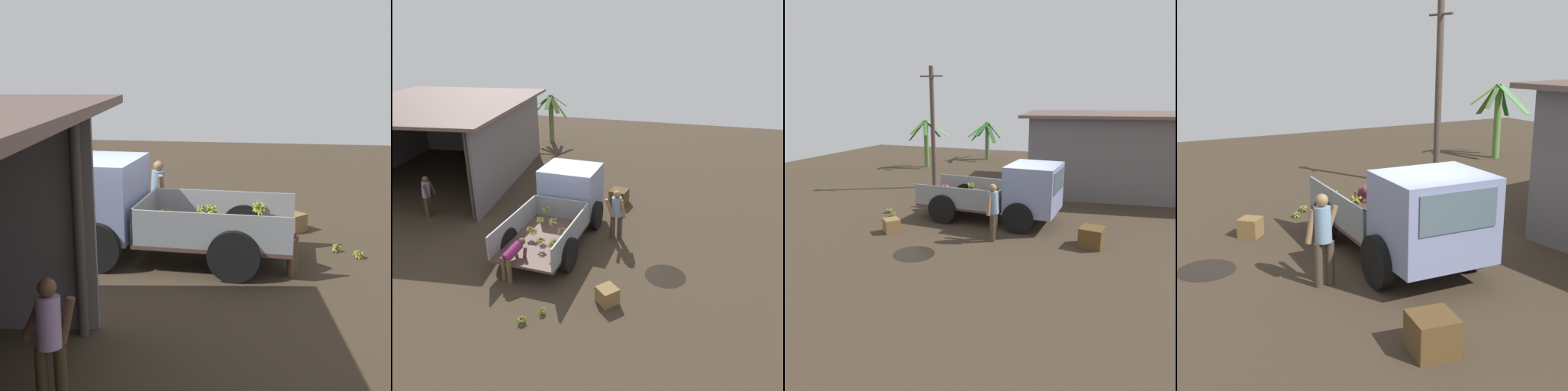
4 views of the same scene
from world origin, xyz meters
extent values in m
plane|color=#3B2F22|center=(0.00, 0.00, 0.00)|extent=(36.00, 36.00, 0.00)
cylinder|color=black|center=(-2.03, -3.72, 0.00)|extent=(1.15, 1.15, 0.01)
cube|color=#4F352F|center=(-1.96, 0.01, 0.54)|extent=(3.17, 2.08, 0.08)
cube|color=gray|center=(-1.92, 0.97, 0.93)|extent=(3.09, 0.18, 0.71)
cube|color=gray|center=(-1.99, -0.94, 0.93)|extent=(3.09, 0.18, 0.71)
cube|color=gray|center=(-0.44, -0.05, 0.93)|extent=(0.13, 1.96, 0.71)
cube|color=#7A84AD|center=(0.51, -0.09, 1.29)|extent=(1.69, 1.98, 1.59)
cube|color=#4C606B|center=(1.33, -0.12, 1.61)|extent=(0.09, 1.53, 0.70)
cylinder|color=black|center=(0.31, 0.93, 0.50)|extent=(1.00, 0.26, 1.00)
cylinder|color=black|center=(0.23, -1.09, 0.50)|extent=(1.00, 0.26, 1.00)
cylinder|color=black|center=(-2.38, 1.04, 0.50)|extent=(1.00, 0.26, 1.00)
cylinder|color=black|center=(-2.46, -0.98, 0.50)|extent=(1.00, 0.26, 1.00)
sphere|color=brown|center=(-2.82, -0.58, 0.99)|extent=(0.06, 0.06, 0.06)
cylinder|color=olive|center=(-2.80, -0.53, 0.95)|extent=(0.15, 0.08, 0.11)
cylinder|color=olive|center=(-2.87, -0.54, 0.96)|extent=(0.13, 0.14, 0.08)
cylinder|color=#A1AF41|center=(-2.87, -0.60, 0.94)|extent=(0.07, 0.15, 0.12)
cylinder|color=olive|center=(-2.84, -0.64, 0.95)|extent=(0.15, 0.09, 0.10)
cylinder|color=olive|center=(-2.78, -0.63, 0.96)|extent=(0.14, 0.12, 0.09)
cylinder|color=olive|center=(-2.77, -0.57, 0.93)|extent=(0.07, 0.14, 0.13)
sphere|color=#4C4531|center=(-2.02, 0.41, 0.92)|extent=(0.07, 0.07, 0.07)
cylinder|color=#9FA723|center=(-2.03, 0.35, 0.86)|extent=(0.17, 0.09, 0.14)
cylinder|color=olive|center=(-1.99, 0.34, 0.88)|extent=(0.18, 0.11, 0.11)
cylinder|color=olive|center=(-1.95, 0.37, 0.88)|extent=(0.13, 0.17, 0.10)
cylinder|color=#A0B13D|center=(-1.97, 0.42, 0.85)|extent=(0.07, 0.14, 0.17)
cylinder|color=olive|center=(-1.99, 0.48, 0.87)|extent=(0.18, 0.09, 0.12)
cylinder|color=olive|center=(-2.03, 0.48, 0.87)|extent=(0.18, 0.08, 0.12)
cylinder|color=#ABB243|center=(-2.07, 0.43, 0.85)|extent=(0.09, 0.16, 0.15)
cylinder|color=olive|center=(-2.09, 0.39, 0.88)|extent=(0.08, 0.18, 0.11)
sphere|color=#413A2A|center=(-2.53, -0.15, 0.93)|extent=(0.07, 0.07, 0.07)
cylinder|color=olive|center=(-2.48, -0.13, 0.85)|extent=(0.08, 0.16, 0.18)
cylinder|color=olive|center=(-2.51, -0.07, 0.87)|extent=(0.19, 0.09, 0.12)
cylinder|color=#91A03B|center=(-2.58, -0.09, 0.87)|extent=(0.17, 0.15, 0.13)
cylinder|color=#9BAA30|center=(-2.59, -0.17, 0.86)|extent=(0.08, 0.17, 0.16)
cylinder|color=#9EAF3A|center=(-2.56, -0.23, 0.88)|extent=(0.20, 0.10, 0.10)
cylinder|color=olive|center=(-2.47, -0.20, 0.87)|extent=(0.16, 0.17, 0.12)
sphere|color=brown|center=(-1.85, 0.13, 1.21)|extent=(0.08, 0.08, 0.08)
cylinder|color=olive|center=(-1.78, 0.13, 1.17)|extent=(0.05, 0.18, 0.10)
cylinder|color=olive|center=(-1.83, 0.19, 1.16)|extent=(0.17, 0.10, 0.13)
cylinder|color=#8EA328|center=(-1.87, 0.20, 1.16)|extent=(0.18, 0.08, 0.11)
cylinder|color=#9AA742|center=(-1.89, 0.15, 1.13)|extent=(0.09, 0.14, 0.17)
cylinder|color=#8C9F45|center=(-1.92, 0.09, 1.17)|extent=(0.12, 0.17, 0.11)
cylinder|color=#9FA62C|center=(-1.86, 0.06, 1.16)|extent=(0.18, 0.07, 0.12)
cylinder|color=olive|center=(-1.80, 0.09, 1.15)|extent=(0.13, 0.16, 0.14)
sphere|color=#4C4531|center=(-1.83, -0.55, 0.92)|extent=(0.09, 0.09, 0.09)
cylinder|color=olive|center=(-1.90, -0.58, 0.84)|extent=(0.11, 0.20, 0.20)
cylinder|color=olive|center=(-1.83, -0.62, 0.83)|extent=(0.18, 0.05, 0.21)
cylinder|color=olive|center=(-1.74, -0.59, 0.87)|extent=(0.12, 0.23, 0.13)
cylinder|color=#9DA43C|center=(-1.76, -0.49, 0.86)|extent=(0.18, 0.19, 0.16)
cylinder|color=#99A047|center=(-1.87, -0.48, 0.84)|extent=(0.19, 0.14, 0.19)
sphere|color=#4E4633|center=(-0.95, 0.30, 1.13)|extent=(0.08, 0.08, 0.08)
cylinder|color=#A7B03B|center=(-0.90, 0.35, 1.07)|extent=(0.14, 0.16, 0.14)
cylinder|color=olive|center=(-0.94, 0.35, 1.05)|extent=(0.15, 0.05, 0.17)
cylinder|color=olive|center=(-1.01, 0.35, 1.08)|extent=(0.15, 0.17, 0.12)
cylinder|color=olive|center=(-1.02, 0.29, 1.08)|extent=(0.07, 0.19, 0.11)
cylinder|color=olive|center=(-0.97, 0.25, 1.06)|extent=(0.17, 0.11, 0.16)
cylinder|color=olive|center=(-0.92, 0.24, 1.08)|extent=(0.18, 0.12, 0.12)
cylinder|color=olive|center=(-0.88, 0.29, 1.08)|extent=(0.08, 0.19, 0.12)
sphere|color=brown|center=(-2.77, -0.69, 1.08)|extent=(0.08, 0.08, 0.08)
cylinder|color=olive|center=(-2.75, -0.78, 1.02)|extent=(0.24, 0.11, 0.15)
cylinder|color=olive|center=(-2.70, -0.73, 1.00)|extent=(0.15, 0.21, 0.19)
cylinder|color=olive|center=(-2.70, -0.67, 1.00)|extent=(0.11, 0.21, 0.19)
cylinder|color=olive|center=(-2.75, -0.61, 1.01)|extent=(0.23, 0.11, 0.16)
cylinder|color=olive|center=(-2.81, -0.60, 1.03)|extent=(0.24, 0.14, 0.13)
cylinder|color=olive|center=(-2.86, -0.69, 1.00)|extent=(0.07, 0.22, 0.18)
cylinder|color=#9BB04B|center=(-2.83, -0.76, 1.01)|extent=(0.21, 0.18, 0.17)
sphere|color=brown|center=(-2.06, 0.26, 0.89)|extent=(0.07, 0.07, 0.07)
cylinder|color=olive|center=(-2.01, 0.22, 0.84)|extent=(0.13, 0.15, 0.12)
cylinder|color=olive|center=(-2.00, 0.30, 0.85)|extent=(0.12, 0.17, 0.10)
cylinder|color=olive|center=(-2.08, 0.32, 0.83)|extent=(0.16, 0.07, 0.14)
cylinder|color=#9FA93C|center=(-2.12, 0.26, 0.83)|extent=(0.04, 0.14, 0.15)
cylinder|color=#939D2D|center=(-2.07, 0.20, 0.83)|extent=(0.15, 0.06, 0.15)
sphere|color=brown|center=(-1.63, -0.19, 1.11)|extent=(0.08, 0.08, 0.08)
cylinder|color=#9BAA23|center=(-1.62, -0.11, 1.03)|extent=(0.19, 0.07, 0.18)
cylinder|color=olive|center=(-1.68, -0.14, 1.03)|extent=(0.14, 0.17, 0.18)
cylinder|color=#9DB14D|center=(-1.69, -0.24, 1.05)|extent=(0.17, 0.18, 0.14)
cylinder|color=olive|center=(-1.61, -0.26, 1.04)|extent=(0.20, 0.10, 0.16)
cylinder|color=olive|center=(-1.54, -0.19, 1.06)|extent=(0.04, 0.22, 0.11)
cube|color=#625C5E|center=(2.88, 10.38, 1.71)|extent=(8.48, 1.22, 3.42)
cube|color=#625C5E|center=(3.76, 3.76, 1.71)|extent=(8.48, 1.22, 3.42)
cube|color=brown|center=(3.32, 7.07, 3.48)|extent=(10.26, 8.74, 0.12)
cylinder|color=#3F3833|center=(-1.13, 9.64, 1.71)|extent=(0.16, 0.16, 3.42)
cylinder|color=#3F3833|center=(-0.30, 3.42, 1.71)|extent=(0.16, 0.16, 3.42)
cylinder|color=brown|center=(-5.25, 3.92, 2.81)|extent=(0.20, 0.20, 5.63)
cylinder|color=brown|center=(-5.25, 3.92, 5.18)|extent=(1.15, 0.07, 0.07)
cylinder|color=#587D4F|center=(-5.71, 13.11, 1.26)|extent=(0.30, 0.30, 2.52)
cube|color=#5B8A35|center=(-5.12, 13.15, 2.23)|extent=(1.21, 0.33, 0.70)
cube|color=#2D5018|center=(-5.34, 13.42, 2.01)|extent=(0.89, 0.78, 1.15)
cube|color=#344E26|center=(-5.79, 13.83, 2.08)|extent=(0.38, 1.48, 1.01)
cube|color=#374E27|center=(-6.24, 13.55, 2.04)|extent=(1.24, 1.09, 1.09)
cube|color=#3B6122|center=(-6.34, 13.23, 1.92)|extent=(1.31, 0.48, 1.33)
cube|color=#288129|center=(-6.23, 12.58, 2.10)|extent=(1.20, 1.24, 0.97)
cube|color=#256426|center=(-5.85, 12.30, 2.17)|extent=(0.57, 1.69, 0.83)
cube|color=#2D5327|center=(-5.31, 12.66, 1.92)|extent=(1.03, 1.10, 1.31)
cylinder|color=#506847|center=(0.01, 13.93, 1.25)|extent=(0.35, 0.35, 2.50)
cube|color=#256F24|center=(0.65, 13.98, 2.20)|extent=(1.32, 0.41, 0.72)
cube|color=#508A38|center=(0.49, 14.26, 2.06)|extent=(1.12, 0.87, 0.98)
cube|color=#358B35|center=(-0.02, 14.41, 1.87)|extent=(0.26, 0.98, 1.36)
cube|color=#4E7C42|center=(-0.57, 14.49, 2.05)|extent=(1.30, 1.27, 1.00)
cube|color=#527138|center=(-0.58, 13.85, 1.99)|extent=(1.22, 0.43, 1.13)
cube|color=#2F7730|center=(-0.33, 13.56, 2.15)|extent=(0.83, 0.88, 0.81)
cube|color=#5B7D44|center=(0.11, 13.41, 2.04)|extent=(0.49, 1.11, 1.03)
cube|color=#33792D|center=(0.43, 13.61, 2.23)|extent=(1.00, 0.85, 0.65)
cylinder|color=#57843C|center=(-8.25, 8.82, 1.42)|extent=(0.28, 0.28, 2.85)
cube|color=#4D8A49|center=(-7.46, 8.87, 2.39)|extent=(1.61, 0.38, 1.04)
cube|color=#3E662A|center=(-8.03, 9.32, 2.35)|extent=(0.66, 1.11, 1.11)
cube|color=#286727|center=(-8.51, 9.28, 2.23)|extent=(0.70, 1.03, 1.35)
cube|color=#5C872A|center=(-8.82, 8.80, 2.27)|extent=(1.17, 0.34, 1.28)
cube|color=#508722|center=(-8.51, 8.36, 2.50)|extent=(0.79, 1.08, 0.81)
cube|color=#45703C|center=(-8.00, 8.34, 2.48)|extent=(0.67, 1.05, 0.86)
cylinder|color=#42362A|center=(-0.29, -2.03, 0.42)|extent=(0.17, 0.17, 0.85)
cylinder|color=#42362A|center=(-0.30, -1.79, 0.42)|extent=(0.17, 0.17, 0.85)
cylinder|color=#7594B1|center=(-0.31, -1.91, 1.18)|extent=(0.36, 0.32, 0.68)
sphere|color=#8C6746|center=(-0.34, -1.91, 1.63)|extent=(0.24, 0.24, 0.24)
cylinder|color=#8C6746|center=(-0.38, -2.12, 1.15)|extent=(0.12, 0.23, 0.64)
cylinder|color=#8C6746|center=(-0.44, -1.70, 1.16)|extent=(0.12, 0.32, 0.63)
cylinder|color=brown|center=(-3.45, 0.59, 0.37)|extent=(0.18, 0.18, 0.73)
cylinder|color=brown|center=(-3.52, 0.39, 0.37)|extent=(0.18, 0.18, 0.73)
cylinder|color=#7C205B|center=(-3.23, 0.40, 0.84)|extent=(0.69, 0.47, 0.46)
sphere|color=brown|center=(-2.88, 0.27, 0.97)|extent=(0.21, 0.21, 0.21)
cylinder|color=brown|center=(-2.90, 0.47, 0.65)|extent=(0.16, 0.23, 0.55)
cylinder|color=brown|center=(-3.04, 0.13, 0.65)|extent=(0.15, 0.21, 0.55)
cylinder|color=#392F1D|center=(-0.45, 5.23, 0.39)|extent=(0.18, 0.18, 0.78)
cylinder|color=#392F1D|center=(-0.66, 5.18, 0.39)|extent=(0.18, 0.18, 0.78)
cylinder|color=#9E7DAD|center=(-0.55, 5.18, 1.08)|extent=(0.36, 0.40, 0.63)
sphere|color=brown|center=(-0.54, 5.14, 1.49)|extent=(0.22, 0.22, 0.22)
cylinder|color=brown|center=(-0.32, 5.08, 1.07)|extent=(0.35, 0.17, 0.56)
cylinder|color=brown|center=(-0.72, 5.05, 1.05)|extent=(0.24, 0.15, 0.58)
sphere|color=brown|center=(-4.46, -0.94, 0.14)|extent=(0.08, 0.08, 0.08)
cylinder|color=olive|center=(-4.52, -0.96, 0.09)|extent=(0.09, 0.15, 0.13)
cylinder|color=#94AA32|center=(-4.47, -0.99, 0.08)|extent=(0.13, 0.05, 0.15)
cylinder|color=#99AA40|center=(-4.42, -0.95, 0.08)|extent=(0.07, 0.14, 0.14)
cylinder|color=olive|center=(-4.43, -0.91, 0.08)|extent=(0.13, 0.12, 0.14)
cylinder|color=olive|center=(-4.49, -0.89, 0.09)|extent=(0.15, 0.11, 0.13)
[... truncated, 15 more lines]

